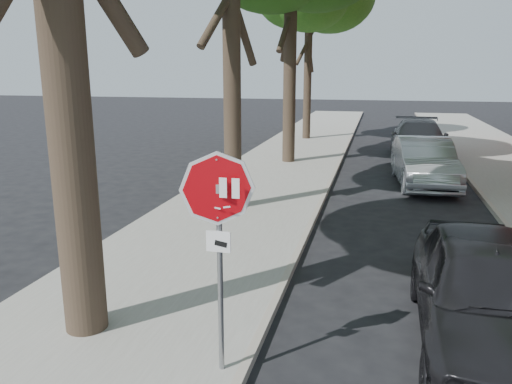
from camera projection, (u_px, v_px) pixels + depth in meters
sidewalk_left at (276, 172)px, 17.67m from camera, size 4.00×55.00×0.12m
curb_left at (334, 175)px, 17.20m from camera, size 0.12×55.00×0.13m
curb_right at (470, 181)px, 16.18m from camera, size 0.12×55.00×0.13m
stop_sign at (218, 221)px, 5.46m from camera, size 0.76×0.34×2.61m
car_a at (488, 293)px, 6.46m from camera, size 1.88×4.50×1.52m
car_b at (424, 162)px, 15.73m from camera, size 1.94×4.67×1.50m
car_c at (418, 140)px, 20.67m from camera, size 2.26×5.44×1.57m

